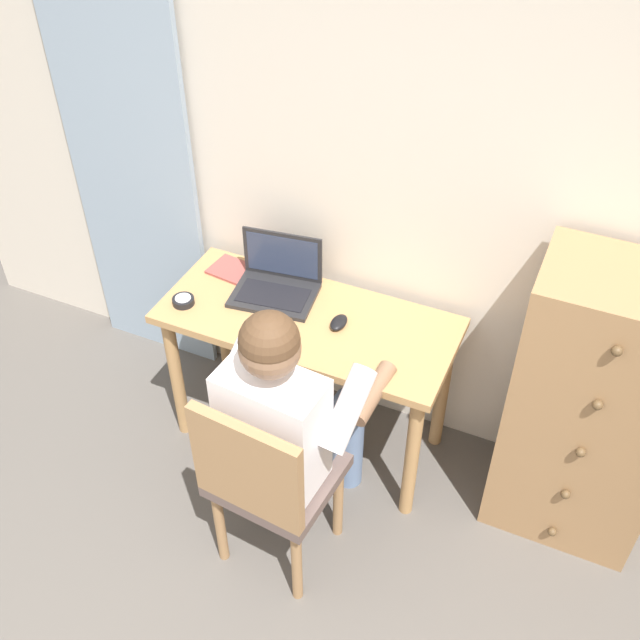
% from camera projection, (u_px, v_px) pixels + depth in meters
% --- Properties ---
extents(wall_back, '(4.80, 0.05, 2.50)m').
position_uv_depth(wall_back, '(429.00, 180.00, 2.76)').
color(wall_back, beige).
rests_on(wall_back, ground_plane).
extents(curtain_panel, '(0.64, 0.03, 2.22)m').
position_uv_depth(curtain_panel, '(128.00, 152.00, 3.22)').
color(curtain_panel, '#8EA3B7').
rests_on(curtain_panel, ground_plane).
extents(desk, '(1.20, 0.52, 0.72)m').
position_uv_depth(desk, '(308.00, 339.00, 3.07)').
color(desk, tan).
rests_on(desk, ground_plane).
extents(dresser, '(0.58, 0.44, 1.22)m').
position_uv_depth(dresser, '(591.00, 410.00, 2.76)').
color(dresser, '#9E754C').
rests_on(dresser, ground_plane).
extents(chair, '(0.45, 0.44, 0.89)m').
position_uv_depth(chair, '(267.00, 479.00, 2.65)').
color(chair, brown).
rests_on(chair, ground_plane).
extents(person_seated, '(0.56, 0.61, 1.21)m').
position_uv_depth(person_seated, '(292.00, 411.00, 2.66)').
color(person_seated, '#6B84AD').
rests_on(person_seated, ground_plane).
extents(laptop, '(0.37, 0.29, 0.24)m').
position_uv_depth(laptop, '(277.00, 281.00, 3.09)').
color(laptop, '#232326').
rests_on(laptop, desk).
extents(computer_mouse, '(0.06, 0.10, 0.03)m').
position_uv_depth(computer_mouse, '(339.00, 322.00, 2.94)').
color(computer_mouse, black).
rests_on(computer_mouse, desk).
extents(desk_clock, '(0.09, 0.09, 0.03)m').
position_uv_depth(desk_clock, '(183.00, 301.00, 3.05)').
color(desk_clock, black).
rests_on(desk_clock, desk).
extents(notebook_pad, '(0.23, 0.17, 0.01)m').
position_uv_depth(notebook_pad, '(235.00, 271.00, 3.22)').
color(notebook_pad, '#994742').
rests_on(notebook_pad, desk).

